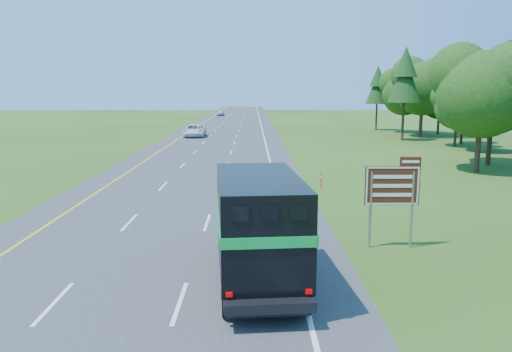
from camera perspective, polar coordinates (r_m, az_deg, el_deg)
The scene contains 8 objects.
ground at distance 13.82m, azimuth -17.84°, elevation -17.17°, with size 300.00×300.00×0.00m, color #2B4512.
road at distance 62.16m, azimuth -4.07°, elevation 4.07°, with size 15.00×260.00×0.04m, color #38383A.
lane_markings at distance 62.16m, azimuth -4.07°, elevation 4.09°, with size 11.15×260.00×0.01m.
horse_truck at distance 16.24m, azimuth 0.07°, elevation -5.35°, with size 3.11×8.12×3.52m.
white_suv at distance 67.41m, azimuth -7.00°, elevation 5.18°, with size 2.71×5.88×1.63m, color silver.
far_car at distance 123.14m, azimuth -4.08°, elevation 7.21°, with size 1.66×4.12×1.40m, color #B4B4BC.
exit_sign at distance 20.14m, azimuth 15.40°, elevation -1.47°, with size 2.14×0.10×3.63m.
delineator at distance 31.68m, azimuth 7.45°, elevation -0.53°, with size 0.08×0.05×1.01m.
Camera 1 is at (3.96, -11.73, 6.15)m, focal length 35.00 mm.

